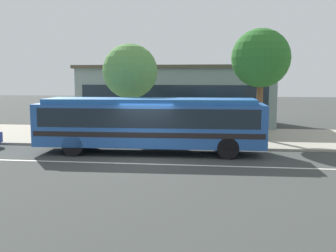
{
  "coord_description": "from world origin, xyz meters",
  "views": [
    {
      "loc": [
        3.32,
        -17.32,
        3.7
      ],
      "look_at": [
        0.8,
        2.08,
        1.3
      ],
      "focal_mm": 42.75,
      "sensor_mm": 36.0,
      "label": 1
    }
  ],
  "objects_px": {
    "street_tree_near_stop": "(130,71)",
    "transit_bus": "(150,121)",
    "pedestrian_waiting_near_sign": "(204,126)",
    "bus_stop_sign": "(218,117)",
    "street_tree_mid_block": "(261,59)",
    "pedestrian_walking_along_curb": "(71,124)"
  },
  "relations": [
    {
      "from": "pedestrian_walking_along_curb",
      "to": "street_tree_near_stop",
      "type": "relative_size",
      "value": 0.31
    },
    {
      "from": "street_tree_near_stop",
      "to": "pedestrian_walking_along_curb",
      "type": "bearing_deg",
      "value": -150.16
    },
    {
      "from": "pedestrian_walking_along_curb",
      "to": "street_tree_mid_block",
      "type": "xyz_separation_m",
      "value": [
        10.42,
        2.39,
        3.62
      ]
    },
    {
      "from": "transit_bus",
      "to": "pedestrian_waiting_near_sign",
      "type": "bearing_deg",
      "value": 39.19
    },
    {
      "from": "bus_stop_sign",
      "to": "street_tree_mid_block",
      "type": "relative_size",
      "value": 0.37
    },
    {
      "from": "transit_bus",
      "to": "street_tree_mid_block",
      "type": "height_order",
      "value": "street_tree_mid_block"
    },
    {
      "from": "pedestrian_waiting_near_sign",
      "to": "bus_stop_sign",
      "type": "bearing_deg",
      "value": -12.27
    },
    {
      "from": "pedestrian_waiting_near_sign",
      "to": "street_tree_mid_block",
      "type": "distance_m",
      "value": 5.32
    },
    {
      "from": "transit_bus",
      "to": "pedestrian_waiting_near_sign",
      "type": "relative_size",
      "value": 6.48
    },
    {
      "from": "transit_bus",
      "to": "street_tree_mid_block",
      "type": "xyz_separation_m",
      "value": [
        5.61,
        4.46,
        3.18
      ]
    },
    {
      "from": "pedestrian_waiting_near_sign",
      "to": "pedestrian_walking_along_curb",
      "type": "relative_size",
      "value": 0.99
    },
    {
      "from": "bus_stop_sign",
      "to": "street_tree_mid_block",
      "type": "distance_m",
      "value": 4.66
    },
    {
      "from": "street_tree_near_stop",
      "to": "street_tree_mid_block",
      "type": "distance_m",
      "value": 7.5
    },
    {
      "from": "transit_bus",
      "to": "pedestrian_walking_along_curb",
      "type": "xyz_separation_m",
      "value": [
        -4.81,
        2.07,
        -0.44
      ]
    },
    {
      "from": "pedestrian_walking_along_curb",
      "to": "street_tree_mid_block",
      "type": "distance_m",
      "value": 11.29
    },
    {
      "from": "pedestrian_walking_along_curb",
      "to": "street_tree_mid_block",
      "type": "bearing_deg",
      "value": 12.93
    },
    {
      "from": "pedestrian_waiting_near_sign",
      "to": "street_tree_near_stop",
      "type": "height_order",
      "value": "street_tree_near_stop"
    },
    {
      "from": "street_tree_near_stop",
      "to": "transit_bus",
      "type": "bearing_deg",
      "value": -64.24
    },
    {
      "from": "bus_stop_sign",
      "to": "street_tree_near_stop",
      "type": "distance_m",
      "value": 5.94
    },
    {
      "from": "bus_stop_sign",
      "to": "street_tree_near_stop",
      "type": "height_order",
      "value": "street_tree_near_stop"
    },
    {
      "from": "street_tree_near_stop",
      "to": "street_tree_mid_block",
      "type": "xyz_separation_m",
      "value": [
        7.44,
        0.68,
        0.72
      ]
    },
    {
      "from": "pedestrian_waiting_near_sign",
      "to": "bus_stop_sign",
      "type": "distance_m",
      "value": 0.9
    }
  ]
}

